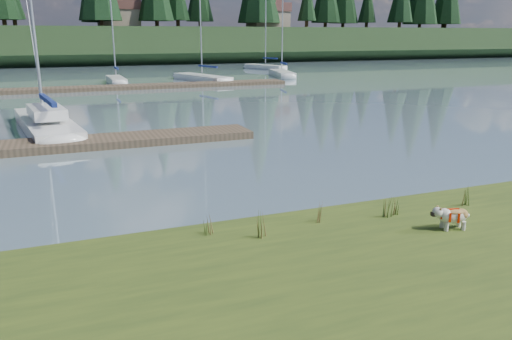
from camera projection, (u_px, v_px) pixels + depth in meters
name	position (u px, v px, depth m)	size (l,w,h in m)	color
ground	(106.00, 90.00, 39.31)	(200.00, 200.00, 0.00)	#7F9CA9
bank	(346.00, 339.00, 6.91)	(60.00, 9.00, 0.35)	#3D501A
ridge	(79.00, 46.00, 77.30)	(200.00, 20.00, 5.00)	black
bulldog	(453.00, 215.00, 10.26)	(0.83, 0.44, 0.49)	silver
sailboat_main	(44.00, 120.00, 23.03)	(3.26, 9.64, 13.56)	white
dock_near	(48.00, 145.00, 19.00)	(16.00, 2.00, 0.30)	#4C3D2C
dock_far	(132.00, 87.00, 39.97)	(26.00, 2.20, 0.30)	#4C3D2C
sailboat_bg_2	(115.00, 79.00, 44.54)	(1.30, 6.27, 9.60)	white
sailboat_bg_3	(198.00, 77.00, 46.99)	(4.14, 8.81, 12.69)	white
sailboat_bg_4	(280.00, 73.00, 52.14)	(3.11, 7.82, 11.35)	white
sailboat_bg_5	(262.00, 67.00, 62.00)	(3.78, 7.03, 10.12)	white
weed_0	(262.00, 225.00, 9.82)	(0.17, 0.14, 0.65)	#475B23
weed_1	(322.00, 212.00, 10.69)	(0.17, 0.14, 0.49)	#475B23
weed_2	(388.00, 205.00, 10.98)	(0.17, 0.14, 0.61)	#475B23
weed_3	(207.00, 225.00, 10.00)	(0.17, 0.14, 0.49)	#475B23
weed_4	(398.00, 206.00, 11.07)	(0.17, 0.14, 0.52)	#475B23
weed_5	(464.00, 196.00, 11.70)	(0.17, 0.14, 0.53)	#475B23
mud_lip	(240.00, 232.00, 10.89)	(60.00, 0.50, 0.14)	#33281C
house_1	(118.00, 13.00, 76.33)	(6.30, 5.30, 4.65)	gray
house_2	(268.00, 15.00, 82.94)	(6.30, 5.30, 4.65)	gray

